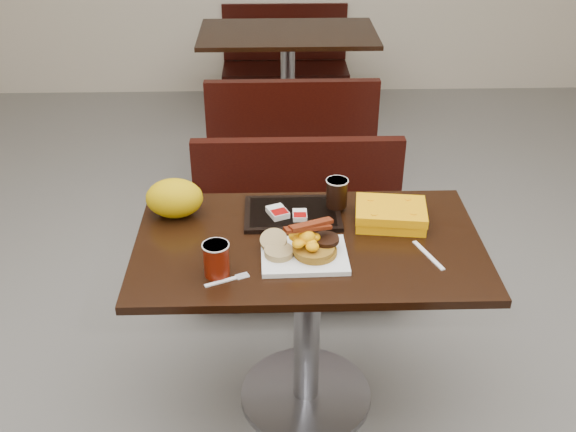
{
  "coord_description": "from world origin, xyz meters",
  "views": [
    {
      "loc": [
        -0.13,
        -1.96,
        2.02
      ],
      "look_at": [
        -0.07,
        0.05,
        0.82
      ],
      "focal_mm": 42.15,
      "sensor_mm": 36.0,
      "label": 1
    }
  ],
  "objects_px": {
    "coffee_cup_near": "(216,260)",
    "bench_near_n": "(299,229)",
    "coffee_cup_far": "(337,193)",
    "platter": "(304,256)",
    "pancake_stack": "(315,249)",
    "paper_bag": "(174,198)",
    "hashbrown_sleeve_left": "(278,212)",
    "hashbrown_sleeve_right": "(300,215)",
    "table_near": "(307,325)",
    "fork": "(221,282)",
    "tray": "(293,213)",
    "clamshell": "(391,215)",
    "table_far": "(288,85)",
    "knife": "(428,255)",
    "bench_far_n": "(285,56)",
    "bench_far_s": "(291,126)"
  },
  "relations": [
    {
      "from": "platter",
      "to": "hashbrown_sleeve_left",
      "type": "bearing_deg",
      "value": 106.94
    },
    {
      "from": "bench_near_n",
      "to": "bench_far_n",
      "type": "bearing_deg",
      "value": 90.0
    },
    {
      "from": "tray",
      "to": "hashbrown_sleeve_left",
      "type": "relative_size",
      "value": 4.19
    },
    {
      "from": "table_far",
      "to": "knife",
      "type": "height_order",
      "value": "knife"
    },
    {
      "from": "hashbrown_sleeve_right",
      "to": "knife",
      "type": "bearing_deg",
      "value": -28.55
    },
    {
      "from": "coffee_cup_near",
      "to": "bench_near_n",
      "type": "bearing_deg",
      "value": 71.12
    },
    {
      "from": "platter",
      "to": "fork",
      "type": "height_order",
      "value": "platter"
    },
    {
      "from": "pancake_stack",
      "to": "paper_bag",
      "type": "height_order",
      "value": "paper_bag"
    },
    {
      "from": "clamshell",
      "to": "paper_bag",
      "type": "bearing_deg",
      "value": -178.26
    },
    {
      "from": "knife",
      "to": "hashbrown_sleeve_left",
      "type": "height_order",
      "value": "hashbrown_sleeve_left"
    },
    {
      "from": "clamshell",
      "to": "table_far",
      "type": "bearing_deg",
      "value": 104.11
    },
    {
      "from": "fork",
      "to": "bench_near_n",
      "type": "bearing_deg",
      "value": 48.89
    },
    {
      "from": "coffee_cup_far",
      "to": "platter",
      "type": "bearing_deg",
      "value": -113.13
    },
    {
      "from": "hashbrown_sleeve_right",
      "to": "clamshell",
      "type": "height_order",
      "value": "clamshell"
    },
    {
      "from": "bench_far_n",
      "to": "clamshell",
      "type": "height_order",
      "value": "clamshell"
    },
    {
      "from": "table_far",
      "to": "coffee_cup_far",
      "type": "bearing_deg",
      "value": -87.25
    },
    {
      "from": "platter",
      "to": "paper_bag",
      "type": "distance_m",
      "value": 0.55
    },
    {
      "from": "fork",
      "to": "bench_far_s",
      "type": "bearing_deg",
      "value": 58.45
    },
    {
      "from": "bench_far_s",
      "to": "bench_far_n",
      "type": "bearing_deg",
      "value": 90.0
    },
    {
      "from": "clamshell",
      "to": "bench_far_n",
      "type": "bearing_deg",
      "value": 102.61
    },
    {
      "from": "hashbrown_sleeve_right",
      "to": "paper_bag",
      "type": "xyz_separation_m",
      "value": [
        -0.45,
        0.06,
        0.05
      ]
    },
    {
      "from": "bench_near_n",
      "to": "bench_far_n",
      "type": "relative_size",
      "value": 1.0
    },
    {
      "from": "tray",
      "to": "hashbrown_sleeve_left",
      "type": "bearing_deg",
      "value": -158.47
    },
    {
      "from": "knife",
      "to": "platter",
      "type": "bearing_deg",
      "value": -109.91
    },
    {
      "from": "table_far",
      "to": "coffee_cup_near",
      "type": "relative_size",
      "value": 10.52
    },
    {
      "from": "bench_far_n",
      "to": "pancake_stack",
      "type": "xyz_separation_m",
      "value": [
        0.02,
        -3.4,
        0.42
      ]
    },
    {
      "from": "pancake_stack",
      "to": "fork",
      "type": "height_order",
      "value": "pancake_stack"
    },
    {
      "from": "platter",
      "to": "knife",
      "type": "distance_m",
      "value": 0.42
    },
    {
      "from": "coffee_cup_far",
      "to": "paper_bag",
      "type": "bearing_deg",
      "value": -177.58
    },
    {
      "from": "coffee_cup_near",
      "to": "paper_bag",
      "type": "bearing_deg",
      "value": 114.94
    },
    {
      "from": "table_far",
      "to": "tray",
      "type": "relative_size",
      "value": 3.42
    },
    {
      "from": "coffee_cup_far",
      "to": "bench_near_n",
      "type": "bearing_deg",
      "value": 103.24
    },
    {
      "from": "pancake_stack",
      "to": "hashbrown_sleeve_right",
      "type": "distance_m",
      "value": 0.24
    },
    {
      "from": "knife",
      "to": "pancake_stack",
      "type": "bearing_deg",
      "value": -110.11
    },
    {
      "from": "tray",
      "to": "coffee_cup_far",
      "type": "distance_m",
      "value": 0.18
    },
    {
      "from": "table_far",
      "to": "pancake_stack",
      "type": "bearing_deg",
      "value": -89.66
    },
    {
      "from": "table_near",
      "to": "bench_far_n",
      "type": "distance_m",
      "value": 3.3
    },
    {
      "from": "bench_near_n",
      "to": "knife",
      "type": "height_order",
      "value": "knife"
    },
    {
      "from": "pancake_stack",
      "to": "table_near",
      "type": "bearing_deg",
      "value": 99.04
    },
    {
      "from": "coffee_cup_near",
      "to": "knife",
      "type": "bearing_deg",
      "value": 7.01
    },
    {
      "from": "table_far",
      "to": "platter",
      "type": "bearing_deg",
      "value": -90.43
    },
    {
      "from": "bench_far_s",
      "to": "platter",
      "type": "relative_size",
      "value": 3.51
    },
    {
      "from": "table_near",
      "to": "tray",
      "type": "relative_size",
      "value": 3.42
    },
    {
      "from": "bench_far_s",
      "to": "hashbrown_sleeve_right",
      "type": "bearing_deg",
      "value": -90.81
    },
    {
      "from": "hashbrown_sleeve_left",
      "to": "hashbrown_sleeve_right",
      "type": "relative_size",
      "value": 1.21
    },
    {
      "from": "bench_far_n",
      "to": "bench_near_n",
      "type": "bearing_deg",
      "value": -90.0
    },
    {
      "from": "hashbrown_sleeve_left",
      "to": "paper_bag",
      "type": "bearing_deg",
      "value": 151.67
    },
    {
      "from": "coffee_cup_far",
      "to": "table_near",
      "type": "bearing_deg",
      "value": -118.19
    },
    {
      "from": "table_near",
      "to": "table_far",
      "type": "relative_size",
      "value": 1.0
    },
    {
      "from": "coffee_cup_far",
      "to": "paper_bag",
      "type": "distance_m",
      "value": 0.59
    }
  ]
}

